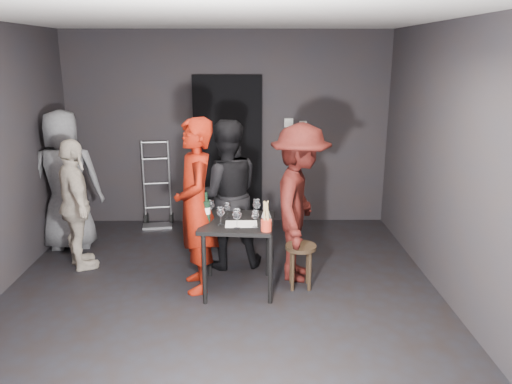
{
  "coord_description": "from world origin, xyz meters",
  "views": [
    {
      "loc": [
        0.29,
        -4.49,
        2.38
      ],
      "look_at": [
        0.36,
        0.25,
        1.06
      ],
      "focal_mm": 35.0,
      "sensor_mm": 36.0,
      "label": 1
    }
  ],
  "objects_px": {
    "woman_black": "(226,185)",
    "bystander_cream": "(76,206)",
    "breadstick_cup": "(266,217)",
    "tasting_table": "(238,230)",
    "server_red": "(195,190)",
    "stool": "(301,254)",
    "wine_bottle": "(206,210)",
    "hand_truck": "(158,210)",
    "bystander_grey": "(64,169)",
    "man_maroon": "(300,193)"
  },
  "relations": [
    {
      "from": "tasting_table",
      "to": "server_red",
      "type": "bearing_deg",
      "value": 174.69
    },
    {
      "from": "tasting_table",
      "to": "bystander_grey",
      "type": "relative_size",
      "value": 0.37
    },
    {
      "from": "breadstick_cup",
      "to": "bystander_grey",
      "type": "bearing_deg",
      "value": 148.19
    },
    {
      "from": "server_red",
      "to": "woman_black",
      "type": "xyz_separation_m",
      "value": [
        0.28,
        0.59,
        -0.11
      ]
    },
    {
      "from": "stool",
      "to": "bystander_cream",
      "type": "relative_size",
      "value": 0.32
    },
    {
      "from": "tasting_table",
      "to": "breadstick_cup",
      "type": "xyz_separation_m",
      "value": [
        0.28,
        -0.3,
        0.24
      ]
    },
    {
      "from": "stool",
      "to": "tasting_table",
      "type": "bearing_deg",
      "value": -177.39
    },
    {
      "from": "hand_truck",
      "to": "bystander_grey",
      "type": "bearing_deg",
      "value": -147.86
    },
    {
      "from": "woman_black",
      "to": "bystander_cream",
      "type": "relative_size",
      "value": 1.29
    },
    {
      "from": "bystander_cream",
      "to": "tasting_table",
      "type": "bearing_deg",
      "value": -137.79
    },
    {
      "from": "stool",
      "to": "woman_black",
      "type": "bearing_deg",
      "value": 143.22
    },
    {
      "from": "bystander_grey",
      "to": "hand_truck",
      "type": "bearing_deg",
      "value": -146.69
    },
    {
      "from": "tasting_table",
      "to": "bystander_grey",
      "type": "xyz_separation_m",
      "value": [
        -2.14,
        1.2,
        0.36
      ]
    },
    {
      "from": "hand_truck",
      "to": "bystander_grey",
      "type": "height_order",
      "value": "bystander_grey"
    },
    {
      "from": "bystander_cream",
      "to": "wine_bottle",
      "type": "distance_m",
      "value": 1.63
    },
    {
      "from": "hand_truck",
      "to": "bystander_grey",
      "type": "distance_m",
      "value": 1.49
    },
    {
      "from": "breadstick_cup",
      "to": "tasting_table",
      "type": "bearing_deg",
      "value": 132.8
    },
    {
      "from": "tasting_table",
      "to": "server_red",
      "type": "height_order",
      "value": "server_red"
    },
    {
      "from": "woman_black",
      "to": "man_maroon",
      "type": "xyz_separation_m",
      "value": [
        0.8,
        -0.34,
        0.0
      ]
    },
    {
      "from": "bystander_cream",
      "to": "breadstick_cup",
      "type": "bearing_deg",
      "value": -142.94
    },
    {
      "from": "server_red",
      "to": "bystander_grey",
      "type": "bearing_deg",
      "value": -137.36
    },
    {
      "from": "tasting_table",
      "to": "stool",
      "type": "relative_size",
      "value": 1.6
    },
    {
      "from": "server_red",
      "to": "wine_bottle",
      "type": "height_order",
      "value": "server_red"
    },
    {
      "from": "stool",
      "to": "bystander_cream",
      "type": "bearing_deg",
      "value": 167.67
    },
    {
      "from": "stool",
      "to": "server_red",
      "type": "height_order",
      "value": "server_red"
    },
    {
      "from": "woman_black",
      "to": "man_maroon",
      "type": "distance_m",
      "value": 0.87
    },
    {
      "from": "wine_bottle",
      "to": "breadstick_cup",
      "type": "relative_size",
      "value": 0.98
    },
    {
      "from": "stool",
      "to": "server_red",
      "type": "relative_size",
      "value": 0.22
    },
    {
      "from": "stool",
      "to": "bystander_grey",
      "type": "distance_m",
      "value": 3.1
    },
    {
      "from": "hand_truck",
      "to": "tasting_table",
      "type": "xyz_separation_m",
      "value": [
        1.19,
        -2.03,
        0.43
      ]
    },
    {
      "from": "bystander_cream",
      "to": "wine_bottle",
      "type": "height_order",
      "value": "bystander_cream"
    },
    {
      "from": "wine_bottle",
      "to": "breadstick_cup",
      "type": "height_order",
      "value": "breadstick_cup"
    },
    {
      "from": "woman_black",
      "to": "hand_truck",
      "type": "bearing_deg",
      "value": -62.77
    },
    {
      "from": "man_maroon",
      "to": "tasting_table",
      "type": "bearing_deg",
      "value": 125.69
    },
    {
      "from": "server_red",
      "to": "wine_bottle",
      "type": "bearing_deg",
      "value": 46.71
    },
    {
      "from": "man_maroon",
      "to": "woman_black",
      "type": "bearing_deg",
      "value": 79.12
    },
    {
      "from": "man_maroon",
      "to": "bystander_cream",
      "type": "height_order",
      "value": "man_maroon"
    },
    {
      "from": "wine_bottle",
      "to": "breadstick_cup",
      "type": "bearing_deg",
      "value": -25.02
    },
    {
      "from": "server_red",
      "to": "bystander_cream",
      "type": "bearing_deg",
      "value": -124.1
    },
    {
      "from": "hand_truck",
      "to": "stool",
      "type": "distance_m",
      "value": 2.72
    },
    {
      "from": "tasting_table",
      "to": "bystander_cream",
      "type": "xyz_separation_m",
      "value": [
        -1.82,
        0.57,
        0.09
      ]
    },
    {
      "from": "bystander_grey",
      "to": "server_red",
      "type": "bearing_deg",
      "value": 138.32
    },
    {
      "from": "tasting_table",
      "to": "breadstick_cup",
      "type": "bearing_deg",
      "value": -47.2
    },
    {
      "from": "bystander_grey",
      "to": "wine_bottle",
      "type": "height_order",
      "value": "bystander_grey"
    },
    {
      "from": "hand_truck",
      "to": "wine_bottle",
      "type": "relative_size",
      "value": 3.94
    },
    {
      "from": "tasting_table",
      "to": "stool",
      "type": "bearing_deg",
      "value": 2.61
    },
    {
      "from": "server_red",
      "to": "bystander_cream",
      "type": "xyz_separation_m",
      "value": [
        -1.4,
        0.53,
        -0.32
      ]
    },
    {
      "from": "breadstick_cup",
      "to": "wine_bottle",
      "type": "bearing_deg",
      "value": 154.98
    },
    {
      "from": "woman_black",
      "to": "breadstick_cup",
      "type": "relative_size",
      "value": 6.11
    },
    {
      "from": "woman_black",
      "to": "bystander_cream",
      "type": "distance_m",
      "value": 1.69
    }
  ]
}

